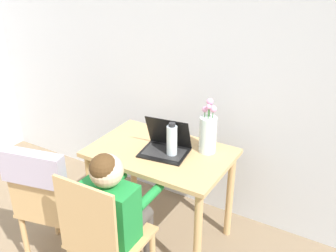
% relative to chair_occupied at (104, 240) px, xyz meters
% --- Properties ---
extents(wall_back, '(6.40, 0.05, 2.50)m').
position_rel_chair_occupied_xyz_m(wall_back, '(0.11, 1.18, 0.79)').
color(wall_back, silver).
rests_on(wall_back, ground_plane).
extents(dining_table, '(0.93, 0.61, 0.71)m').
position_rel_chair_occupied_xyz_m(dining_table, '(-0.03, 0.66, 0.13)').
color(dining_table, tan).
rests_on(dining_table, ground_plane).
extents(chair_occupied, '(0.41, 0.41, 0.91)m').
position_rel_chair_occupied_xyz_m(chair_occupied, '(0.00, 0.00, 0.00)').
color(chair_occupied, tan).
rests_on(chair_occupied, ground_plane).
extents(chair_spare, '(0.48, 0.51, 0.92)m').
position_rel_chair_occupied_xyz_m(chair_spare, '(-0.47, 0.03, 0.15)').
color(chair_spare, tan).
rests_on(chair_spare, ground_plane).
extents(person_seated, '(0.33, 0.43, 0.98)m').
position_rel_chair_occupied_xyz_m(person_seated, '(-0.00, 0.12, 0.16)').
color(person_seated, '#1E8438').
rests_on(person_seated, ground_plane).
extents(laptop, '(0.33, 0.28, 0.23)m').
position_rel_chair_occupied_xyz_m(laptop, '(0.01, 0.67, 0.30)').
color(laptop, black).
rests_on(laptop, dining_table).
extents(flower_vase, '(0.11, 0.11, 0.37)m').
position_rel_chair_occupied_xyz_m(flower_vase, '(0.24, 0.81, 0.38)').
color(flower_vase, silver).
rests_on(flower_vase, dining_table).
extents(water_bottle, '(0.07, 0.07, 0.23)m').
position_rel_chair_occupied_xyz_m(water_bottle, '(0.07, 0.65, 0.35)').
color(water_bottle, silver).
rests_on(water_bottle, dining_table).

